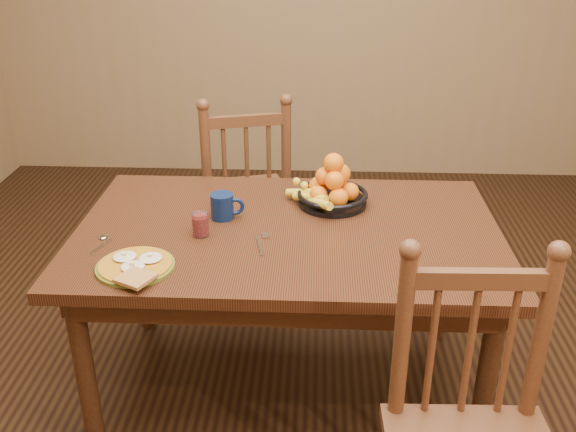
{
  "coord_description": "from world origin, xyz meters",
  "views": [
    {
      "loc": [
        0.1,
        -2.17,
        1.84
      ],
      "look_at": [
        0.0,
        0.0,
        0.8
      ],
      "focal_mm": 40.0,
      "sensor_mm": 36.0,
      "label": 1
    }
  ],
  "objects_px": {
    "chair_far": "(243,196)",
    "fruit_bowl": "(331,190)",
    "breakfast_plate": "(135,266)",
    "dining_table": "(288,248)",
    "coffee_mug": "(223,206)"
  },
  "relations": [
    {
      "from": "fruit_bowl",
      "to": "chair_far",
      "type": "bearing_deg",
      "value": 125.09
    },
    {
      "from": "chair_far",
      "to": "fruit_bowl",
      "type": "bearing_deg",
      "value": 109.67
    },
    {
      "from": "breakfast_plate",
      "to": "fruit_bowl",
      "type": "height_order",
      "value": "fruit_bowl"
    },
    {
      "from": "fruit_bowl",
      "to": "breakfast_plate",
      "type": "bearing_deg",
      "value": -140.0
    },
    {
      "from": "breakfast_plate",
      "to": "coffee_mug",
      "type": "height_order",
      "value": "coffee_mug"
    },
    {
      "from": "chair_far",
      "to": "breakfast_plate",
      "type": "relative_size",
      "value": 3.41
    },
    {
      "from": "dining_table",
      "to": "fruit_bowl",
      "type": "relative_size",
      "value": 4.94
    },
    {
      "from": "chair_far",
      "to": "breakfast_plate",
      "type": "distance_m",
      "value": 1.22
    },
    {
      "from": "dining_table",
      "to": "chair_far",
      "type": "bearing_deg",
      "value": 107.85
    },
    {
      "from": "fruit_bowl",
      "to": "coffee_mug",
      "type": "bearing_deg",
      "value": -160.69
    },
    {
      "from": "dining_table",
      "to": "breakfast_plate",
      "type": "height_order",
      "value": "breakfast_plate"
    },
    {
      "from": "chair_far",
      "to": "fruit_bowl",
      "type": "relative_size",
      "value": 3.21
    },
    {
      "from": "breakfast_plate",
      "to": "coffee_mug",
      "type": "bearing_deg",
      "value": 59.39
    },
    {
      "from": "dining_table",
      "to": "fruit_bowl",
      "type": "distance_m",
      "value": 0.31
    },
    {
      "from": "chair_far",
      "to": "breakfast_plate",
      "type": "height_order",
      "value": "chair_far"
    }
  ]
}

